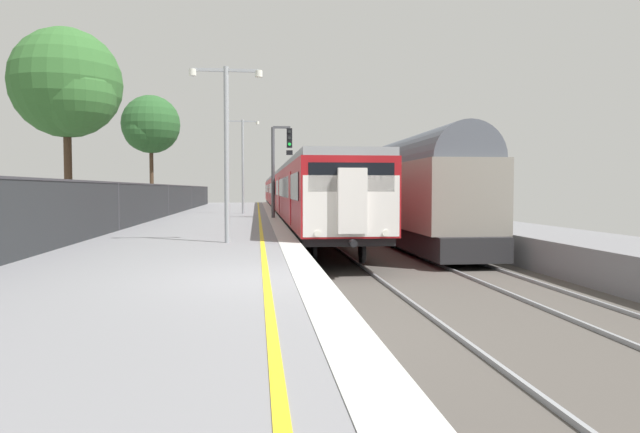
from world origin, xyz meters
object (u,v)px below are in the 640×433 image
(commuter_train_at_platform, at_px, (289,192))
(background_tree_centre, at_px, (149,126))
(freight_train_adjacent_track, at_px, (345,189))
(platform_lamp_mid, at_px, (227,137))
(platform_lamp_far, at_px, (243,158))
(background_tree_left, at_px, (69,87))
(signal_gantry, at_px, (278,161))

(commuter_train_at_platform, relative_size, background_tree_centre, 7.47)
(freight_train_adjacent_track, height_order, platform_lamp_mid, platform_lamp_mid)
(platform_lamp_far, xyz_separation_m, background_tree_left, (-7.07, -9.56, 2.48))
(platform_lamp_far, height_order, background_tree_centre, background_tree_centre)
(freight_train_adjacent_track, bearing_deg, commuter_train_at_platform, 133.90)
(commuter_train_at_platform, relative_size, platform_lamp_mid, 12.93)
(freight_train_adjacent_track, bearing_deg, platform_lamp_far, -134.73)
(signal_gantry, height_order, platform_lamp_mid, platform_lamp_mid)
(freight_train_adjacent_track, xyz_separation_m, platform_lamp_far, (-7.42, -7.49, 1.84))
(background_tree_left, bearing_deg, background_tree_centre, 89.86)
(signal_gantry, bearing_deg, commuter_train_at_platform, 85.07)
(commuter_train_at_platform, xyz_separation_m, background_tree_centre, (-10.44, -3.09, 4.87))
(freight_train_adjacent_track, distance_m, signal_gantry, 14.00)
(commuter_train_at_platform, xyz_separation_m, signal_gantry, (-1.46, -16.96, 1.70))
(platform_lamp_mid, bearing_deg, freight_train_adjacent_track, 74.34)
(platform_lamp_far, bearing_deg, platform_lamp_mid, -90.00)
(freight_train_adjacent_track, relative_size, platform_lamp_mid, 10.71)
(commuter_train_at_platform, distance_m, platform_lamp_far, 12.32)
(platform_lamp_far, bearing_deg, background_tree_centre, 129.36)
(signal_gantry, height_order, background_tree_centre, background_tree_centre)
(commuter_train_at_platform, xyz_separation_m, platform_lamp_far, (-3.42, -11.65, 2.08))
(platform_lamp_mid, relative_size, background_tree_left, 0.58)
(background_tree_left, bearing_deg, platform_lamp_far, 53.53)
(platform_lamp_far, xyz_separation_m, background_tree_centre, (-7.03, 8.56, 2.79))
(signal_gantry, xyz_separation_m, background_tree_centre, (-8.98, 13.88, 3.17))
(commuter_train_at_platform, height_order, platform_lamp_mid, platform_lamp_mid)
(commuter_train_at_platform, height_order, platform_lamp_far, platform_lamp_far)
(commuter_train_at_platform, distance_m, background_tree_left, 24.10)
(signal_gantry, bearing_deg, background_tree_centre, 122.90)
(commuter_train_at_platform, bearing_deg, background_tree_centre, -163.53)
(background_tree_left, bearing_deg, signal_gantry, 25.23)
(platform_lamp_far, bearing_deg, commuter_train_at_platform, 73.66)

